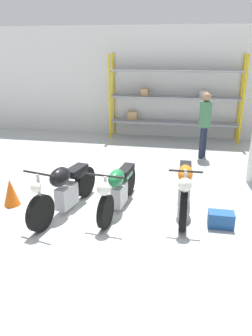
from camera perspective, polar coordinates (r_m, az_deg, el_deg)
name	(u,v)px	position (r m, az deg, el deg)	size (l,w,h in m)	color
ground_plane	(122,209)	(6.38, -0.64, -7.14)	(30.00, 30.00, 0.00)	#B2B7B7
back_wall	(154,83)	(11.36, 4.92, 14.54)	(30.00, 0.08, 3.60)	silver
shelving_rack	(172,98)	(11.01, 8.09, 12.00)	(4.28, 0.63, 2.74)	gold
motorcycle_black	(65,189)	(6.22, -10.63, -3.56)	(0.76, 2.10, 1.04)	black
motorcycle_green	(118,188)	(6.19, -1.39, -3.50)	(0.66, 2.01, 0.95)	black
motorcycle_orange	(184,187)	(6.23, 10.14, -3.20)	(0.56, 2.11, 1.06)	black
person_browsing	(205,120)	(9.26, 13.57, 8.16)	(0.42, 0.42, 1.81)	#1E2338
toolbox	(221,220)	(5.96, 16.18, -8.62)	(0.44, 0.26, 0.28)	#1E4C8C
traffic_cone	(11,192)	(6.81, -19.42, -3.98)	(0.32, 0.32, 0.55)	orange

